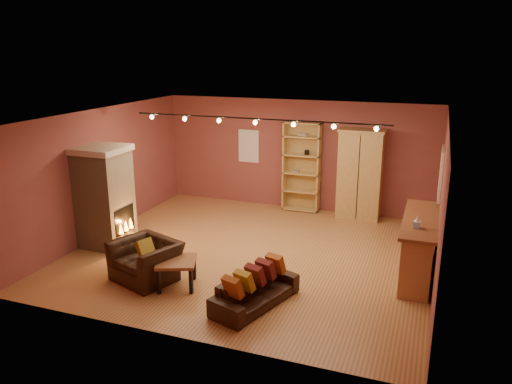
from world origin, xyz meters
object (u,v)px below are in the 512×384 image
at_px(fireplace, 105,197).
at_px(coffee_table, 176,264).
at_px(bookcase, 302,166).
at_px(bar_counter, 418,246).
at_px(armoire, 360,174).
at_px(loveseat, 255,285).
at_px(armchair, 146,254).

xyz_separation_m(fireplace, coffee_table, (2.33, -1.23, -0.64)).
distance_m(bookcase, bar_counter, 4.31).
distance_m(bar_counter, coffee_table, 4.37).
xyz_separation_m(fireplace, bar_counter, (6.24, 0.71, -0.50)).
relative_size(armoire, loveseat, 1.29).
relative_size(fireplace, armchair, 1.66).
relative_size(armoire, bar_counter, 0.96).
bearing_deg(armchair, coffee_table, 13.30).
bearing_deg(fireplace, bookcase, 49.09).
distance_m(fireplace, armoire, 5.91).
xyz_separation_m(fireplace, armoire, (4.71, 3.57, 0.04)).
bearing_deg(coffee_table, armoire, 63.60).
bearing_deg(coffee_table, loveseat, -5.17).
height_order(loveseat, armchair, armchair).
bearing_deg(loveseat, bookcase, 25.21).
height_order(armoire, loveseat, armoire).
relative_size(armoire, armchair, 1.72).
bearing_deg(loveseat, bar_counter, -30.75).
distance_m(fireplace, loveseat, 4.14).
distance_m(armoire, armchair, 5.66).
bearing_deg(loveseat, armchair, 102.90).
relative_size(loveseat, armchair, 1.33).
bearing_deg(fireplace, loveseat, -19.60).
distance_m(fireplace, bar_counter, 6.30).
relative_size(fireplace, bookcase, 0.93).
xyz_separation_m(bar_counter, coffee_table, (-3.91, -1.94, -0.13)).
relative_size(fireplace, loveseat, 1.25).
bearing_deg(loveseat, armoire, 8.40).
xyz_separation_m(loveseat, coffee_table, (-1.51, 0.14, 0.08)).
xyz_separation_m(bookcase, loveseat, (0.61, -5.10, -0.82)).
xyz_separation_m(bar_counter, armchair, (-4.57, -1.87, -0.08)).
bearing_deg(fireplace, armoire, 37.16).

